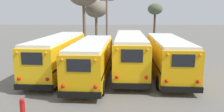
{
  "coord_description": "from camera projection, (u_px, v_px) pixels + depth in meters",
  "views": [
    {
      "loc": [
        0.37,
        -17.55,
        5.05
      ],
      "look_at": [
        0.0,
        0.04,
        1.6
      ],
      "focal_mm": 35.0,
      "sensor_mm": 36.0,
      "label": 1
    }
  ],
  "objects": [
    {
      "name": "ground_plane",
      "position": [
        112.0,
        75.0,
        18.2
      ],
      "size": [
        160.0,
        160.0,
        0.0
      ],
      "primitive_type": "plane",
      "color": "#66635E"
    },
    {
      "name": "school_bus_0",
      "position": [
        59.0,
        54.0,
        18.47
      ],
      "size": [
        2.98,
        10.62,
        3.12
      ],
      "color": "yellow",
      "rests_on": "ground"
    },
    {
      "name": "school_bus_1",
      "position": [
        92.0,
        59.0,
        16.78
      ],
      "size": [
        2.95,
        9.7,
        2.96
      ],
      "color": "#E5A00C",
      "rests_on": "ground"
    },
    {
      "name": "school_bus_2",
      "position": [
        130.0,
        52.0,
        18.58
      ],
      "size": [
        2.91,
        10.62,
        3.29
      ],
      "color": "#EAAA0F",
      "rests_on": "ground"
    },
    {
      "name": "school_bus_3",
      "position": [
        168.0,
        56.0,
        17.77
      ],
      "size": [
        2.95,
        9.98,
        3.07
      ],
      "color": "#E5A00C",
      "rests_on": "ground"
    },
    {
      "name": "utility_pole",
      "position": [
        107.0,
        22.0,
        28.98
      ],
      "size": [
        1.8,
        0.3,
        7.61
      ],
      "color": "#75604C",
      "rests_on": "ground"
    },
    {
      "name": "bare_tree_0",
      "position": [
        96.0,
        10.0,
        33.77
      ],
      "size": [
        3.38,
        3.38,
        6.91
      ],
      "color": "brown",
      "rests_on": "ground"
    },
    {
      "name": "bare_tree_2",
      "position": [
        155.0,
        10.0,
        35.54
      ],
      "size": [
        2.4,
        2.4,
        6.63
      ],
      "color": "#473323",
      "rests_on": "ground"
    },
    {
      "name": "fence_line",
      "position": [
        113.0,
        48.0,
        25.76
      ],
      "size": [
        17.13,
        0.06,
        1.42
      ],
      "color": "#939399",
      "rests_on": "ground"
    },
    {
      "name": "fire_hydrant",
      "position": [
        22.0,
        108.0,
        10.59
      ],
      "size": [
        0.24,
        0.24,
        1.03
      ],
      "color": "#B21414",
      "rests_on": "ground"
    }
  ]
}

